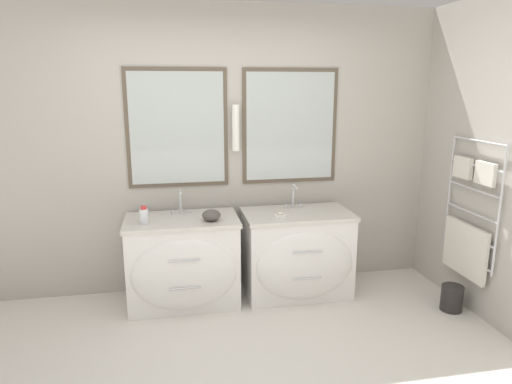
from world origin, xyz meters
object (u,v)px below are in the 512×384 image
at_px(vanity_right, 298,253).
at_px(amenity_bowl, 211,215).
at_px(waste_bin, 452,297).
at_px(vanity_left, 183,261).
at_px(toiletry_bottle, 144,216).

bearing_deg(vanity_right, amenity_bowl, -174.40).
bearing_deg(waste_bin, amenity_bowl, 166.48).
distance_m(vanity_left, toiletry_bottle, 0.54).
xyz_separation_m(vanity_right, waste_bin, (1.22, -0.56, -0.28)).
distance_m(vanity_left, amenity_bowl, 0.50).
xyz_separation_m(amenity_bowl, waste_bin, (2.01, -0.48, -0.71)).
relative_size(vanity_left, toiletry_bottle, 6.54).
height_order(vanity_left, amenity_bowl, amenity_bowl).
distance_m(vanity_right, waste_bin, 1.37).
relative_size(vanity_right, amenity_bowl, 6.15).
bearing_deg(amenity_bowl, toiletry_bottle, 177.99).
bearing_deg(amenity_bowl, vanity_right, 5.60).
distance_m(vanity_right, amenity_bowl, 0.90).
height_order(toiletry_bottle, waste_bin, toiletry_bottle).
xyz_separation_m(vanity_left, amenity_bowl, (0.25, -0.08, 0.42)).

